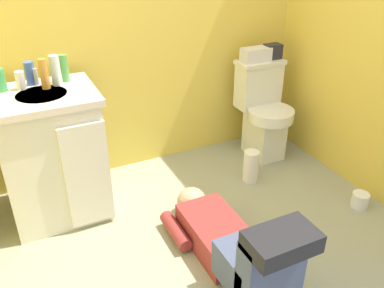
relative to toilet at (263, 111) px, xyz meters
name	(u,v)px	position (x,y,z in m)	size (l,w,h in m)	color
ground_plane	(212,243)	(-0.85, -0.76, -0.39)	(2.89, 3.09, 0.04)	#979B7D
wall_back	(139,1)	(-0.85, 0.32, 0.83)	(2.55, 0.08, 2.40)	#E5C549
toilet	(263,111)	(0.00, 0.00, 0.00)	(0.36, 0.46, 0.75)	silver
vanity_cabinet	(53,155)	(-1.59, -0.08, 0.05)	(0.60, 0.53, 0.82)	silver
faucet	(36,77)	(-1.60, 0.06, 0.50)	(0.02, 0.02, 0.10)	silver
person_plumber	(233,242)	(-0.86, -1.00, -0.19)	(0.39, 1.06, 0.52)	maroon
tissue_box	(256,54)	(-0.04, 0.09, 0.43)	(0.22, 0.11, 0.10)	silver
toiletry_bag	(273,51)	(0.11, 0.09, 0.44)	(0.12, 0.09, 0.11)	#26262D
soap_dispenser	(0,80)	(-1.79, 0.04, 0.52)	(0.06, 0.06, 0.17)	#3DA156
bottle_white	(20,80)	(-1.69, 0.03, 0.51)	(0.05, 0.05, 0.11)	silver
bottle_blue	(30,73)	(-1.62, 0.08, 0.52)	(0.06, 0.06, 0.14)	#3C62B9
bottle_amber	(44,74)	(-1.56, -0.02, 0.54)	(0.05, 0.05, 0.17)	#C98932
bottle_clear	(55,70)	(-1.49, 0.01, 0.54)	(0.06, 0.06, 0.18)	silver
bottle_green	(65,68)	(-1.43, 0.05, 0.53)	(0.04, 0.04, 0.16)	#53A44C
paper_towel_roll	(251,166)	(-0.30, -0.32, -0.25)	(0.11, 0.11, 0.24)	white
toilet_paper_roll	(360,200)	(0.18, -0.90, -0.32)	(0.11, 0.11, 0.10)	white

